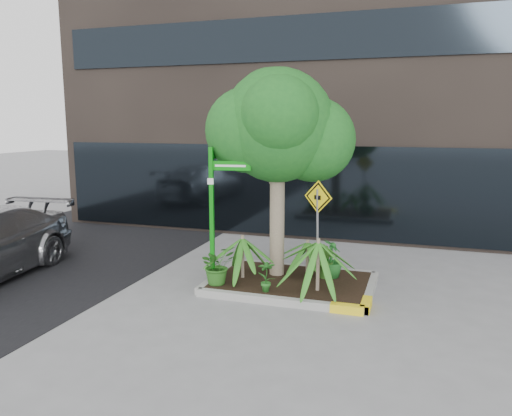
% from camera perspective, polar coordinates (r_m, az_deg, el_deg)
% --- Properties ---
extents(ground, '(80.00, 80.00, 0.00)m').
position_cam_1_polar(ground, '(10.22, 2.53, -9.36)').
color(ground, gray).
rests_on(ground, ground).
extents(asphalt_road, '(7.00, 80.00, 0.01)m').
position_cam_1_polar(asphalt_road, '(13.42, -25.42, -5.61)').
color(asphalt_road, black).
rests_on(asphalt_road, ground).
extents(planter, '(3.35, 2.36, 0.15)m').
position_cam_1_polar(planter, '(10.38, 4.19, -8.48)').
color(planter, '#9E9E99').
rests_on(planter, ground).
extents(tree, '(2.99, 2.66, 4.49)m').
position_cam_1_polar(tree, '(10.29, 2.52, 9.38)').
color(tree, gray).
rests_on(tree, ground).
extents(palm_front, '(1.15, 1.15, 1.28)m').
position_cam_1_polar(palm_front, '(9.56, 7.15, -3.85)').
color(palm_front, gray).
rests_on(palm_front, ground).
extents(palm_left, '(1.01, 1.01, 1.13)m').
position_cam_1_polar(palm_left, '(10.30, -1.55, -3.45)').
color(palm_left, gray).
rests_on(palm_left, ground).
extents(palm_back, '(0.84, 0.84, 0.93)m').
position_cam_1_polar(palm_back, '(10.63, 5.93, -3.92)').
color(palm_back, gray).
rests_on(palm_back, ground).
extents(shrub_a, '(0.97, 0.97, 0.78)m').
position_cam_1_polar(shrub_a, '(10.05, -4.45, -6.50)').
color(shrub_a, '#27621C').
rests_on(shrub_a, planter).
extents(shrub_b, '(0.53, 0.53, 0.79)m').
position_cam_1_polar(shrub_b, '(10.55, 8.64, -5.76)').
color(shrub_b, '#1D6120').
rests_on(shrub_b, planter).
extents(shrub_c, '(0.43, 0.43, 0.62)m').
position_cam_1_polar(shrub_c, '(9.59, 1.20, -7.75)').
color(shrub_c, '#256B21').
rests_on(shrub_c, planter).
extents(shrub_d, '(0.57, 0.57, 0.77)m').
position_cam_1_polar(shrub_d, '(10.45, 7.93, -5.95)').
color(shrub_d, '#2D601C').
rests_on(shrub_d, planter).
extents(street_sign_post, '(0.91, 0.84, 2.87)m').
position_cam_1_polar(street_sign_post, '(9.96, -4.69, 0.66)').
color(street_sign_post, '#0B800F').
rests_on(street_sign_post, ground).
extents(cattle_sign, '(0.59, 0.28, 2.09)m').
position_cam_1_polar(cattle_sign, '(9.81, 7.08, -0.79)').
color(cattle_sign, slate).
rests_on(cattle_sign, ground).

